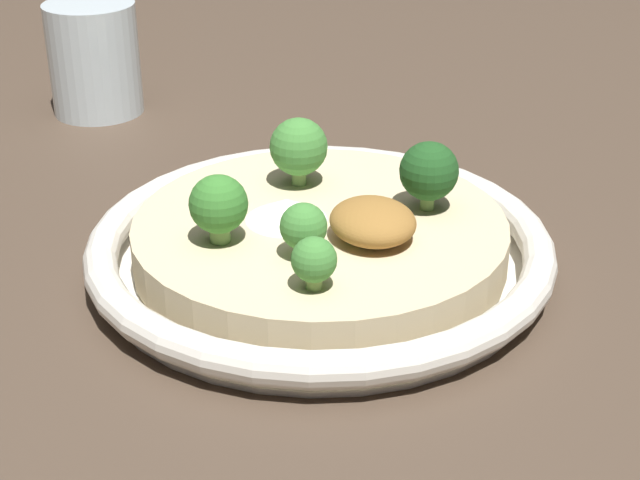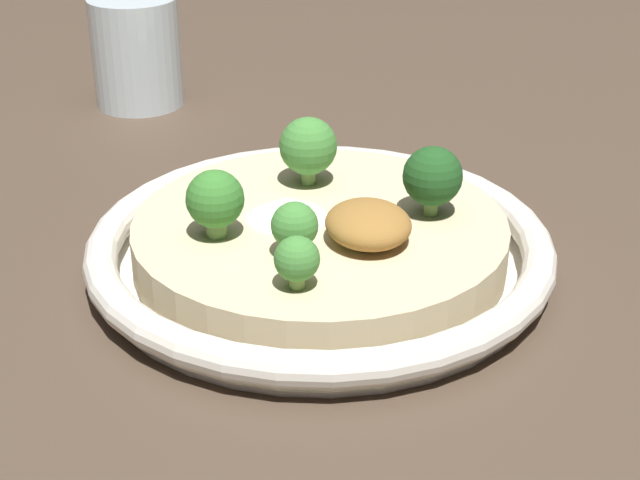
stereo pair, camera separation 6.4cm
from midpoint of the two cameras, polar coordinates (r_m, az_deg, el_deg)
The scene contains 10 objects.
ground_plane at distance 0.66m, azimuth 2.82°, elevation -1.76°, with size 6.00×6.00×0.00m, color #47382B.
risotto_bowl at distance 0.65m, azimuth 2.85°, elevation -0.39°, with size 0.31×0.31×0.04m.
cheese_sprinkle at distance 0.64m, azimuth 0.96°, elevation 1.83°, with size 0.05×0.05×0.01m.
crispy_onion_garnish at distance 0.61m, azimuth 5.85°, elevation 0.86°, with size 0.06×0.05×0.02m.
broccoli_back at distance 0.61m, azimuth -3.12°, elevation 2.24°, with size 0.04×0.04×0.04m.
broccoli_front_left at distance 0.64m, azimuth 9.44°, elevation 3.58°, with size 0.04×0.04×0.05m.
broccoli_back_left at distance 0.55m, azimuth 1.97°, elevation -1.25°, with size 0.03×0.03×0.03m.
broccoli_right at distance 0.68m, azimuth 2.03°, elevation 5.38°, with size 0.04×0.04×0.05m.
broccoli_left at distance 0.59m, azimuth 1.65°, elevation 0.71°, with size 0.03×0.03×0.03m.
drinking_glass at distance 0.94m, azimuth -8.69°, elevation 10.74°, with size 0.08×0.08×0.10m.
Camera 2 is at (-0.55, 0.14, 0.32)m, focal length 55.00 mm.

